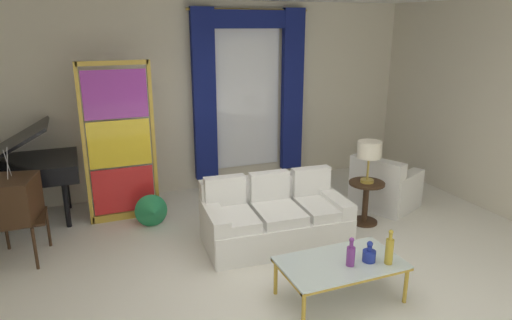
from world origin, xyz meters
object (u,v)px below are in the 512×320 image
Objects in this scene: coffee_table at (341,265)px; vintage_tv at (13,201)px; round_side_table at (366,199)px; table_lamp_brass at (369,151)px; bottle_crystal_tall at (351,254)px; stained_glass_divider at (120,147)px; armchair_white at (384,189)px; couch_white_long at (274,218)px; grand_piano at (18,168)px; peacock_figurine at (152,212)px; bottle_amber_squat at (389,250)px; bottle_blue_decanter at (369,255)px.

coffee_table is 0.90× the size of vintage_tv.
round_side_table is 1.04× the size of table_lamp_brass.
coffee_table is 4.09× the size of bottle_crystal_tall.
armchair_white is at bearing -15.06° from stained_glass_divider.
bottle_crystal_tall is (0.14, -1.50, 0.22)m from couch_white_long.
vintage_tv is 0.90× the size of grand_piano.
stained_glass_divider is (-1.77, 2.78, 0.68)m from coffee_table.
grand_piano reaches higher than couch_white_long.
peacock_figurine is at bearing 145.18° from couch_white_long.
round_side_table is at bearing -23.91° from stained_glass_divider.
armchair_white is 1.89× the size of table_lamp_brass.
grand_piano is (-2.98, 1.75, 0.50)m from couch_white_long.
grand_piano is at bearing 164.05° from stained_glass_divider.
armchair_white reaches higher than round_side_table.
stained_glass_divider reaches higher than grand_piano.
grand_piano is at bearing 136.12° from bottle_amber_squat.
table_lamp_brass is (-0.59, -0.37, 0.74)m from armchair_white.
couch_white_long is 1.71m from bottle_amber_squat.
bottle_blue_decanter reaches higher than round_side_table.
bottle_amber_squat is at bearing -33.34° from vintage_tv.
couch_white_long is 6.14× the size of bottle_crystal_tall.
couch_white_long is 1.68× the size of armchair_white.
bottle_amber_squat is (0.41, -0.20, 0.18)m from coffee_table.
couch_white_long is 8.39× the size of bottle_blue_decanter.
couch_white_long is 3.05× the size of round_side_table.
stained_glass_divider reaches higher than bottle_amber_squat.
coffee_table is 2.03m from table_lamp_brass.
coffee_table is 2.03× the size of round_side_table.
couch_white_long is 3.04m from vintage_tv.
vintage_tv is 0.61× the size of stained_glass_divider.
vintage_tv is 2.36× the size of table_lamp_brass.
bottle_blue_decanter is at bearing -33.24° from vintage_tv.
bottle_crystal_tall reaches higher than peacock_figurine.
grand_piano is at bearing 149.61° from couch_white_long.
grand_piano is (-3.49, 3.36, 0.25)m from bottle_amber_squat.
grand_piano is (-1.31, 0.37, -0.26)m from stained_glass_divider.
vintage_tv reaches higher than bottle_crystal_tall.
stained_glass_divider is 3.34m from table_lamp_brass.
vintage_tv is (-3.29, 2.16, 0.25)m from bottle_blue_decanter.
couch_white_long is 3.49m from grand_piano.
round_side_table is (0.88, 1.63, -0.20)m from bottle_amber_squat.
grand_piano is at bearing 158.39° from table_lamp_brass.
stained_glass_divider is at bearing -15.95° from grand_piano.
bottle_blue_decanter is at bearing -130.49° from armchair_white.
bottle_amber_squat is 0.16× the size of stained_glass_divider.
peacock_figurine is 1.90m from grand_piano.
armchair_white is at bearing -3.08° from vintage_tv.
armchair_white is 1.80× the size of peacock_figurine.
round_side_table is (2.75, -0.93, 0.14)m from peacock_figurine.
peacock_figurine is (-1.72, 2.45, -0.26)m from bottle_blue_decanter.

